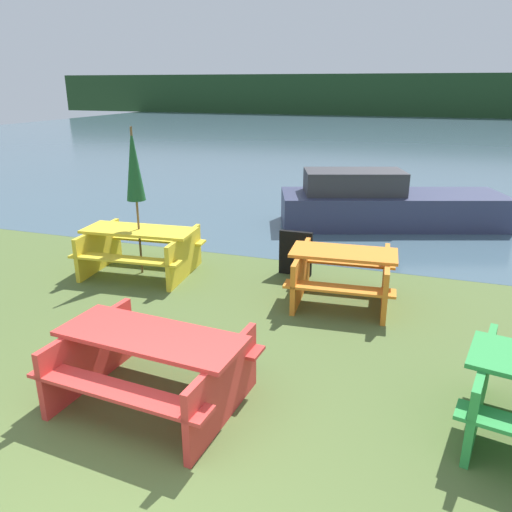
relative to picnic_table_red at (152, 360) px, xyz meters
name	(u,v)px	position (x,y,z in m)	size (l,w,h in m)	color
water	(397,135)	(0.45, 29.50, -0.47)	(60.00, 50.00, 0.00)	#425B6B
far_treeline	(413,95)	(0.45, 49.50, 1.54)	(80.00, 1.60, 4.00)	#1E3D1E
picnic_table_red	(152,360)	(0.00, 0.00, 0.00)	(1.95, 1.52, 0.76)	red
picnic_table_orange	(343,272)	(1.37, 3.06, -0.01)	(1.60, 1.49, 0.77)	orange
picnic_table_yellow	(140,246)	(-2.03, 3.15, 0.00)	(1.95, 1.52, 0.77)	yellow
umbrella_darkgreen	(134,165)	(-2.03, 3.15, 1.35)	(0.30, 0.30, 2.42)	brown
boat	(385,205)	(1.57, 7.55, 0.01)	(5.11, 2.99, 1.24)	#333856
signboard	(296,253)	(0.45, 3.90, -0.09)	(0.55, 0.08, 0.75)	black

